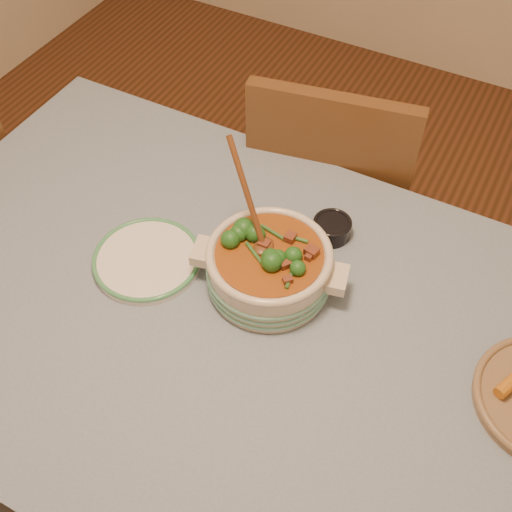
{
  "coord_description": "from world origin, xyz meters",
  "views": [
    {
      "loc": [
        0.41,
        -0.67,
        1.9
      ],
      "look_at": [
        0.0,
        0.1,
        0.85
      ],
      "focal_mm": 45.0,
      "sensor_mm": 36.0,
      "label": 1
    }
  ],
  "objects_px": {
    "white_plate": "(147,259)",
    "chair_far": "(331,188)",
    "stew_casserole": "(269,264)",
    "dining_table": "(234,337)",
    "condiment_bowl": "(332,227)"
  },
  "relations": [
    {
      "from": "stew_casserole",
      "to": "white_plate",
      "type": "relative_size",
      "value": 1.3
    },
    {
      "from": "stew_casserole",
      "to": "chair_far",
      "type": "relative_size",
      "value": 0.36
    },
    {
      "from": "stew_casserole",
      "to": "dining_table",
      "type": "bearing_deg",
      "value": -105.21
    },
    {
      "from": "white_plate",
      "to": "chair_far",
      "type": "relative_size",
      "value": 0.28
    },
    {
      "from": "dining_table",
      "to": "condiment_bowl",
      "type": "height_order",
      "value": "condiment_bowl"
    },
    {
      "from": "condiment_bowl",
      "to": "stew_casserole",
      "type": "bearing_deg",
      "value": -108.1
    },
    {
      "from": "stew_casserole",
      "to": "chair_far",
      "type": "xyz_separation_m",
      "value": [
        -0.07,
        0.56,
        -0.28
      ]
    },
    {
      "from": "stew_casserole",
      "to": "condiment_bowl",
      "type": "height_order",
      "value": "stew_casserole"
    },
    {
      "from": "condiment_bowl",
      "to": "chair_far",
      "type": "bearing_deg",
      "value": 110.84
    },
    {
      "from": "dining_table",
      "to": "stew_casserole",
      "type": "height_order",
      "value": "stew_casserole"
    },
    {
      "from": "chair_far",
      "to": "dining_table",
      "type": "bearing_deg",
      "value": 82.81
    },
    {
      "from": "dining_table",
      "to": "stew_casserole",
      "type": "relative_size",
      "value": 4.83
    },
    {
      "from": "dining_table",
      "to": "stew_casserole",
      "type": "xyz_separation_m",
      "value": [
        0.03,
        0.11,
        0.16
      ]
    },
    {
      "from": "white_plate",
      "to": "condiment_bowl",
      "type": "distance_m",
      "value": 0.44
    },
    {
      "from": "dining_table",
      "to": "condiment_bowl",
      "type": "distance_m",
      "value": 0.34
    }
  ]
}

